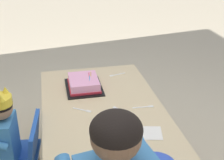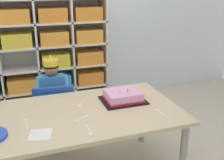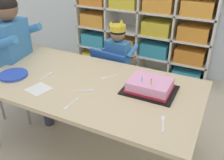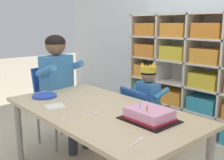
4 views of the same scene
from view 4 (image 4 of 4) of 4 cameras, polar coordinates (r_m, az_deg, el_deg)
The scene contains 14 objects.
storage_cubby_shelf at distance 3.08m, azimuth 16.55°, elevation 1.18°, with size 1.61×0.33×1.29m.
activity_table at distance 1.99m, azimuth -2.58°, elevation -7.68°, with size 1.51×0.80×0.58m.
classroom_chair_blue at distance 2.45m, azimuth 6.44°, elevation -7.16°, with size 0.41×0.37×0.63m.
child_with_crown at distance 2.48m, azimuth 8.36°, elevation -3.52°, with size 0.31×0.31×0.85m.
classroom_chair_adult_side at distance 2.75m, azimuth -12.21°, elevation -3.33°, with size 0.41×0.41×0.76m.
adult_helper_seated at distance 2.61m, azimuth -10.73°, elevation 0.44°, with size 0.46×0.44×1.08m.
birthday_cake_on_tray at distance 1.75m, azimuth 7.90°, elevation -7.44°, with size 0.34×0.27×0.11m.
paper_plate_stack at distance 2.34m, azimuth -14.11°, elevation -3.29°, with size 0.20×0.20×0.02m, color blue.
paper_napkin_square at distance 2.07m, azimuth -12.00°, elevation -5.45°, with size 0.13×0.13×0.00m, color white.
fork_near_cake_tray at distance 1.45m, azimuth 5.38°, elevation -12.84°, with size 0.05×0.14×0.00m.
fork_by_napkin at distance 2.21m, azimuth -9.03°, elevation -4.17°, with size 0.02×0.14×0.00m.
fork_beside_plate_stack at distance 2.00m, azimuth 1.71°, elevation -5.74°, with size 0.09×0.12×0.00m.
fork_near_child_seat at distance 1.80m, azimuth -8.95°, elevation -7.92°, with size 0.02×0.14×0.00m.
fork_scattered_mid_table at distance 1.90m, azimuth -4.61°, elevation -6.78°, with size 0.13×0.08×0.00m.
Camera 4 is at (1.47, -1.16, 1.18)m, focal length 43.14 mm.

